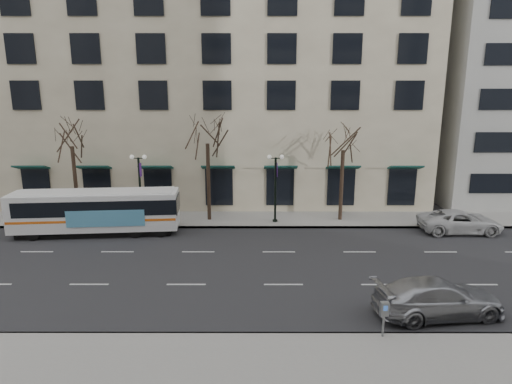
{
  "coord_description": "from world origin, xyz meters",
  "views": [
    {
      "loc": [
        3.62,
        -22.58,
        9.63
      ],
      "look_at": [
        3.58,
        1.49,
        4.0
      ],
      "focal_mm": 30.0,
      "sensor_mm": 36.0,
      "label": 1
    }
  ],
  "objects_px": {
    "silver_car": "(438,298)",
    "pay_station": "(384,312)",
    "tree_far_left": "(71,133)",
    "tree_far_right": "(344,137)",
    "white_pickup": "(460,221)",
    "tree_far_mid": "(207,131)",
    "lamp_post_right": "(275,185)",
    "city_bus": "(97,211)",
    "lamp_post_left": "(140,185)"
  },
  "relations": [
    {
      "from": "tree_far_mid",
      "to": "lamp_post_right",
      "type": "bearing_deg",
      "value": -6.83
    },
    {
      "from": "tree_far_mid",
      "to": "silver_car",
      "type": "relative_size",
      "value": 1.51
    },
    {
      "from": "tree_far_mid",
      "to": "white_pickup",
      "type": "height_order",
      "value": "tree_far_mid"
    },
    {
      "from": "silver_car",
      "to": "pay_station",
      "type": "distance_m",
      "value": 3.58
    },
    {
      "from": "tree_far_mid",
      "to": "silver_car",
      "type": "bearing_deg",
      "value": -50.63
    },
    {
      "from": "tree_far_left",
      "to": "pay_station",
      "type": "height_order",
      "value": "tree_far_left"
    },
    {
      "from": "tree_far_left",
      "to": "pay_station",
      "type": "distance_m",
      "value": 25.23
    },
    {
      "from": "lamp_post_right",
      "to": "city_bus",
      "type": "distance_m",
      "value": 12.7
    },
    {
      "from": "lamp_post_right",
      "to": "white_pickup",
      "type": "bearing_deg",
      "value": -8.8
    },
    {
      "from": "silver_car",
      "to": "pay_station",
      "type": "height_order",
      "value": "silver_car"
    },
    {
      "from": "lamp_post_right",
      "to": "white_pickup",
      "type": "xyz_separation_m",
      "value": [
        12.92,
        -2.0,
        -2.16
      ]
    },
    {
      "from": "lamp_post_left",
      "to": "white_pickup",
      "type": "bearing_deg",
      "value": -4.99
    },
    {
      "from": "city_bus",
      "to": "silver_car",
      "type": "distance_m",
      "value": 22.05
    },
    {
      "from": "tree_far_mid",
      "to": "white_pickup",
      "type": "distance_m",
      "value": 19.12
    },
    {
      "from": "city_bus",
      "to": "tree_far_right",
      "type": "bearing_deg",
      "value": 4.79
    },
    {
      "from": "tree_far_left",
      "to": "tree_far_mid",
      "type": "relative_size",
      "value": 0.98
    },
    {
      "from": "tree_far_right",
      "to": "silver_car",
      "type": "height_order",
      "value": "tree_far_right"
    },
    {
      "from": "tree_far_left",
      "to": "white_pickup",
      "type": "relative_size",
      "value": 1.49
    },
    {
      "from": "tree_far_left",
      "to": "lamp_post_left",
      "type": "bearing_deg",
      "value": -6.83
    },
    {
      "from": "city_bus",
      "to": "white_pickup",
      "type": "relative_size",
      "value": 2.03
    },
    {
      "from": "tree_far_left",
      "to": "tree_far_right",
      "type": "xyz_separation_m",
      "value": [
        20.0,
        0.0,
        -0.28
      ]
    },
    {
      "from": "lamp_post_left",
      "to": "pay_station",
      "type": "relative_size",
      "value": 3.52
    },
    {
      "from": "white_pickup",
      "to": "city_bus",
      "type": "bearing_deg",
      "value": 91.57
    },
    {
      "from": "silver_car",
      "to": "white_pickup",
      "type": "bearing_deg",
      "value": -36.37
    },
    {
      "from": "tree_far_left",
      "to": "silver_car",
      "type": "relative_size",
      "value": 1.47
    },
    {
      "from": "lamp_post_left",
      "to": "city_bus",
      "type": "relative_size",
      "value": 0.46
    },
    {
      "from": "tree_far_mid",
      "to": "city_bus",
      "type": "xyz_separation_m",
      "value": [
        -7.4,
        -3.0,
        -5.24
      ]
    },
    {
      "from": "lamp_post_right",
      "to": "pay_station",
      "type": "height_order",
      "value": "lamp_post_right"
    },
    {
      "from": "city_bus",
      "to": "white_pickup",
      "type": "distance_m",
      "value": 25.34
    },
    {
      "from": "silver_car",
      "to": "white_pickup",
      "type": "distance_m",
      "value": 13.16
    },
    {
      "from": "city_bus",
      "to": "pay_station",
      "type": "bearing_deg",
      "value": -44.24
    },
    {
      "from": "tree_far_right",
      "to": "white_pickup",
      "type": "distance_m",
      "value": 10.07
    },
    {
      "from": "lamp_post_right",
      "to": "pay_station",
      "type": "bearing_deg",
      "value": -76.81
    },
    {
      "from": "tree_far_mid",
      "to": "pay_station",
      "type": "bearing_deg",
      "value": -61.78
    },
    {
      "from": "tree_far_mid",
      "to": "tree_far_right",
      "type": "xyz_separation_m",
      "value": [
        10.0,
        -0.0,
        -0.48
      ]
    },
    {
      "from": "tree_far_mid",
      "to": "lamp_post_right",
      "type": "height_order",
      "value": "tree_far_mid"
    },
    {
      "from": "lamp_post_right",
      "to": "city_bus",
      "type": "height_order",
      "value": "lamp_post_right"
    },
    {
      "from": "tree_far_right",
      "to": "lamp_post_left",
      "type": "distance_m",
      "value": 15.4
    },
    {
      "from": "city_bus",
      "to": "pay_station",
      "type": "xyz_separation_m",
      "value": [
        16.04,
        -13.11,
        -0.44
      ]
    },
    {
      "from": "tree_far_left",
      "to": "tree_far_mid",
      "type": "bearing_deg",
      "value": 0.0
    },
    {
      "from": "city_bus",
      "to": "white_pickup",
      "type": "height_order",
      "value": "city_bus"
    },
    {
      "from": "lamp_post_right",
      "to": "silver_car",
      "type": "bearing_deg",
      "value": -64.02
    },
    {
      "from": "tree_far_left",
      "to": "silver_car",
      "type": "xyz_separation_m",
      "value": [
        21.61,
        -14.14,
        -5.87
      ]
    },
    {
      "from": "tree_far_right",
      "to": "lamp_post_left",
      "type": "height_order",
      "value": "tree_far_right"
    },
    {
      "from": "lamp_post_left",
      "to": "silver_car",
      "type": "xyz_separation_m",
      "value": [
        16.6,
        -13.54,
        -2.12
      ]
    },
    {
      "from": "tree_far_left",
      "to": "silver_car",
      "type": "bearing_deg",
      "value": -33.21
    },
    {
      "from": "lamp_post_right",
      "to": "white_pickup",
      "type": "height_order",
      "value": "lamp_post_right"
    },
    {
      "from": "white_pickup",
      "to": "lamp_post_right",
      "type": "bearing_deg",
      "value": 81.87
    },
    {
      "from": "lamp_post_right",
      "to": "tree_far_mid",
      "type": "bearing_deg",
      "value": 173.17
    },
    {
      "from": "lamp_post_left",
      "to": "white_pickup",
      "type": "xyz_separation_m",
      "value": [
        22.92,
        -2.0,
        -2.16
      ]
    }
  ]
}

